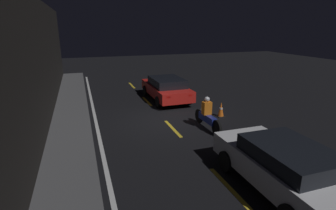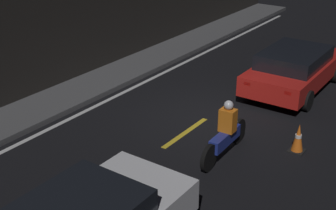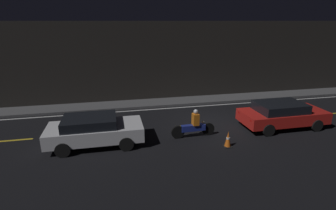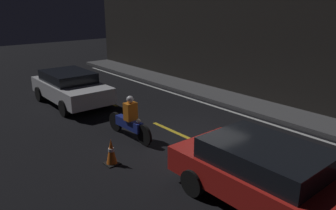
% 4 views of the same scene
% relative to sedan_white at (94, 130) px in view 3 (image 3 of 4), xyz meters
% --- Properties ---
extents(ground_plane, '(56.00, 56.00, 0.00)m').
position_rel_sedan_white_xyz_m(ground_plane, '(6.05, 1.27, -0.73)').
color(ground_plane, black).
extents(raised_curb, '(28.00, 1.64, 0.16)m').
position_rel_sedan_white_xyz_m(raised_curb, '(6.05, 5.41, -0.65)').
color(raised_curb, '#4C4C4F').
rests_on(raised_curb, ground).
extents(building_front, '(28.00, 0.30, 5.36)m').
position_rel_sedan_white_xyz_m(building_front, '(6.05, 6.38, 1.95)').
color(building_front, black).
rests_on(building_front, ground).
extents(lane_dash_a, '(2.00, 0.14, 0.01)m').
position_rel_sedan_white_xyz_m(lane_dash_a, '(-3.95, 1.27, -0.73)').
color(lane_dash_a, gold).
rests_on(lane_dash_a, ground).
extents(lane_dash_b, '(2.00, 0.14, 0.01)m').
position_rel_sedan_white_xyz_m(lane_dash_b, '(0.55, 1.27, -0.73)').
color(lane_dash_b, gold).
rests_on(lane_dash_b, ground).
extents(lane_dash_c, '(2.00, 0.14, 0.01)m').
position_rel_sedan_white_xyz_m(lane_dash_c, '(5.05, 1.27, -0.73)').
color(lane_dash_c, gold).
rests_on(lane_dash_c, ground).
extents(lane_dash_d, '(2.00, 0.14, 0.01)m').
position_rel_sedan_white_xyz_m(lane_dash_d, '(9.55, 1.27, -0.73)').
color(lane_dash_d, gold).
rests_on(lane_dash_d, ground).
extents(lane_dash_e, '(2.00, 0.14, 0.01)m').
position_rel_sedan_white_xyz_m(lane_dash_e, '(14.05, 1.27, -0.73)').
color(lane_dash_e, gold).
rests_on(lane_dash_e, ground).
extents(lane_solid_kerb, '(25.20, 0.14, 0.01)m').
position_rel_sedan_white_xyz_m(lane_solid_kerb, '(6.05, 4.33, -0.73)').
color(lane_solid_kerb, silver).
rests_on(lane_solid_kerb, ground).
extents(sedan_white, '(4.18, 1.98, 1.34)m').
position_rel_sedan_white_xyz_m(sedan_white, '(0.00, 0.00, 0.00)').
color(sedan_white, silver).
rests_on(sedan_white, ground).
extents(taxi_red, '(4.41, 2.02, 1.34)m').
position_rel_sedan_white_xyz_m(taxi_red, '(9.49, 0.09, -0.01)').
color(taxi_red, red).
rests_on(taxi_red, ground).
extents(motorcycle, '(2.18, 0.37, 1.39)m').
position_rel_sedan_white_xyz_m(motorcycle, '(4.60, -0.12, -0.17)').
color(motorcycle, black).
rests_on(motorcycle, ground).
extents(traffic_cone_near, '(0.37, 0.37, 0.72)m').
position_rel_sedan_white_xyz_m(traffic_cone_near, '(5.78, -1.46, -0.38)').
color(traffic_cone_near, black).
rests_on(traffic_cone_near, ground).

